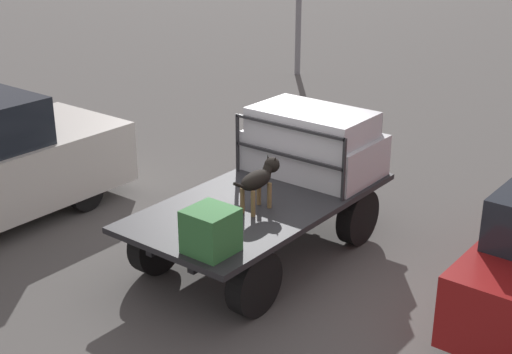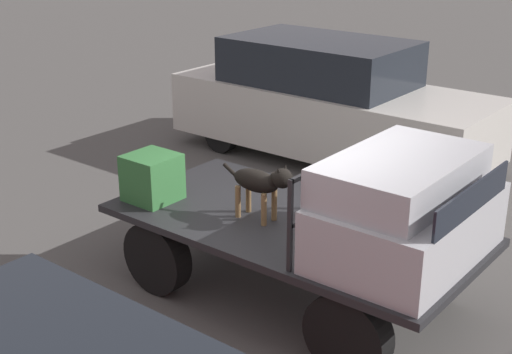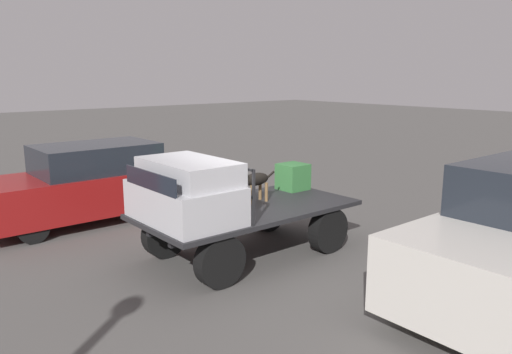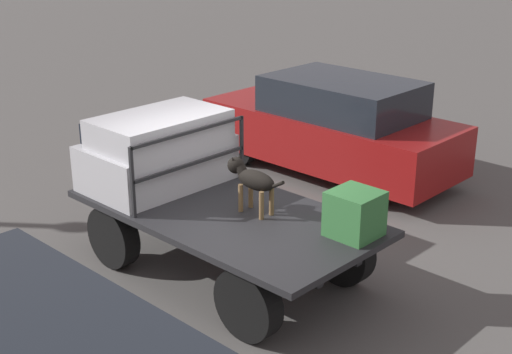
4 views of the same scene
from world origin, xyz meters
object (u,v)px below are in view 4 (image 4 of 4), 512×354
at_px(flatbed_truck, 225,228).
at_px(cargo_crate, 355,214).
at_px(dog, 251,178).
at_px(parked_sedan, 333,126).

bearing_deg(flatbed_truck, cargo_crate, -162.58).
relative_size(flatbed_truck, dog, 4.17).
distance_m(dog, cargo_crate, 1.37).
xyz_separation_m(flatbed_truck, parked_sedan, (1.34, -3.91, 0.22)).
bearing_deg(flatbed_truck, dog, -144.78).
height_order(flatbed_truck, parked_sedan, parked_sedan).
bearing_deg(parked_sedan, dog, 107.06).
xyz_separation_m(dog, cargo_crate, (-1.33, -0.31, -0.16)).
distance_m(flatbed_truck, dog, 0.76).
bearing_deg(cargo_crate, flatbed_truck, 17.42).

